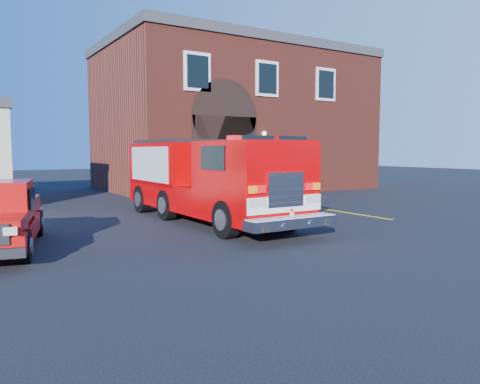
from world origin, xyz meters
TOP-DOWN VIEW (x-y plane):
  - ground at (0.00, 0.00)m, footprint 100.00×100.00m
  - parking_stripe_near at (6.50, 1.00)m, footprint 0.12×3.00m
  - parking_stripe_mid at (6.50, 4.00)m, footprint 0.12×3.00m
  - parking_stripe_far at (6.50, 7.00)m, footprint 0.12×3.00m
  - fire_station at (8.99, 13.98)m, footprint 15.20×10.20m
  - fire_engine at (1.06, 2.55)m, footprint 2.59×8.87m
  - secondary_truck at (4.31, 5.86)m, footprint 3.01×7.82m

SIDE VIEW (x-z plane):
  - ground at x=0.00m, z-range 0.00..0.00m
  - parking_stripe_near at x=6.50m, z-range 0.00..0.01m
  - parking_stripe_mid at x=6.50m, z-range 0.00..0.01m
  - parking_stripe_far at x=6.50m, z-range 0.00..0.01m
  - secondary_truck at x=4.31m, z-range 0.11..2.59m
  - fire_engine at x=1.06m, z-range 0.05..2.78m
  - fire_station at x=8.99m, z-range 0.03..8.48m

